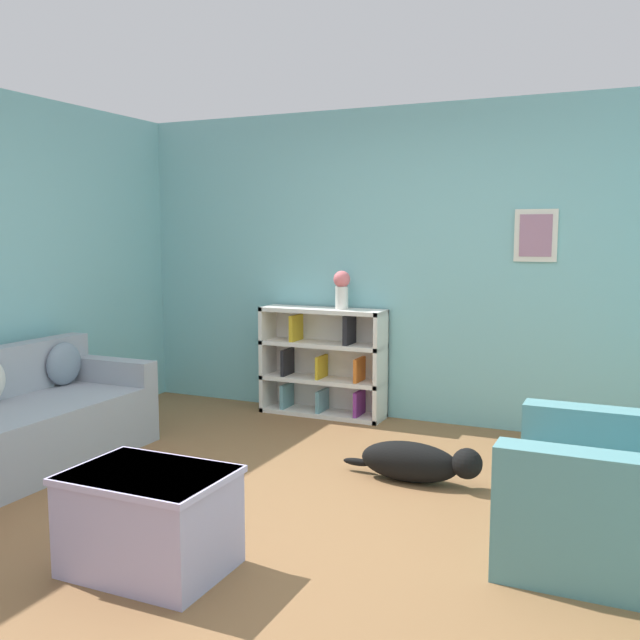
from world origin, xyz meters
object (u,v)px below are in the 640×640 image
object	(u,v)px
vase	(342,288)
couch	(4,428)
recliner_chair	(639,497)
coffee_table	(150,518)
bookshelf	(324,362)
dog	(417,462)

from	to	relation	value
vase	couch	bearing A→B (deg)	-123.66
recliner_chair	couch	bearing A→B (deg)	-175.19
couch	coffee_table	bearing A→B (deg)	-22.64
vase	bookshelf	bearing A→B (deg)	172.01
couch	dog	bearing A→B (deg)	20.08
recliner_chair	dog	bearing A→B (deg)	154.61
coffee_table	vase	xyz separation A→B (m)	(-0.25, 2.94, 0.86)
vase	recliner_chair	bearing A→B (deg)	-39.11
recliner_chair	bookshelf	bearing A→B (deg)	142.57
dog	recliner_chair	bearing A→B (deg)	-25.39
bookshelf	vase	xyz separation A→B (m)	(0.18, -0.02, 0.65)
coffee_table	bookshelf	bearing A→B (deg)	98.28
dog	bookshelf	bearing A→B (deg)	133.16
dog	vase	world-z (taller)	vase
couch	vase	xyz separation A→B (m)	(1.48, 2.22, 0.82)
couch	coffee_table	size ratio (longest dim) A/B	2.75
bookshelf	recliner_chair	size ratio (longest dim) A/B	1.02
coffee_table	recliner_chair	bearing A→B (deg)	26.65
recliner_chair	dog	xyz separation A→B (m)	(-1.27, 0.60, -0.18)
couch	coffee_table	xyz separation A→B (m)	(1.73, -0.72, -0.05)
couch	dog	distance (m)	2.70
bookshelf	dog	bearing A→B (deg)	-46.84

